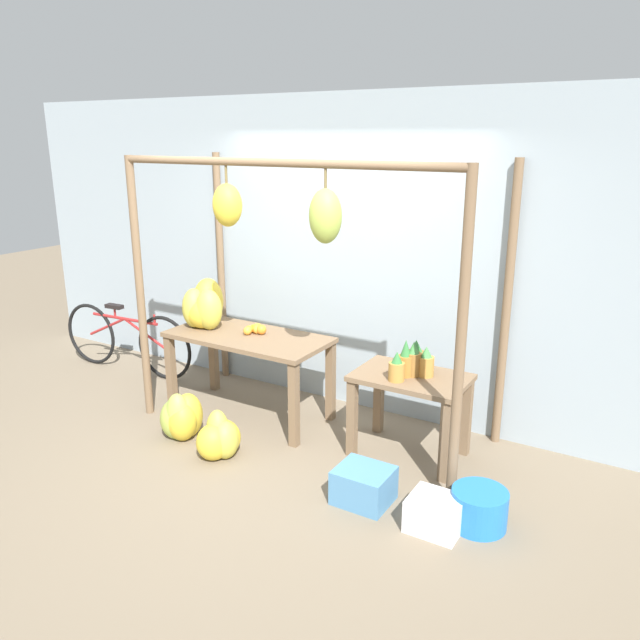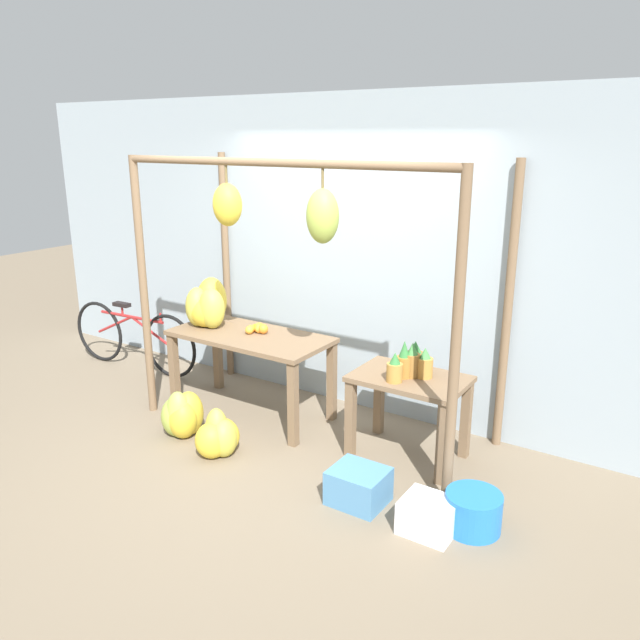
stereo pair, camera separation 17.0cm
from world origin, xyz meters
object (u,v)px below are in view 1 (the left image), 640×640
object	(u,v)px
parked_bicycle	(126,339)
fruit_crate_purple	(435,514)
orange_pile	(256,329)
pineapple_cluster	(412,362)
banana_pile_ground_right	(220,438)
banana_pile_ground_left	(181,418)
blue_bucket	(479,508)
banana_pile_on_table	(204,307)
fruit_crate_white	(364,485)

from	to	relation	value
parked_bicycle	fruit_crate_purple	size ratio (longest dim) A/B	5.10
orange_pile	fruit_crate_purple	bearing A→B (deg)	-22.47
pineapple_cluster	parked_bicycle	size ratio (longest dim) A/B	0.23
pineapple_cluster	parked_bicycle	world-z (taller)	pineapple_cluster
banana_pile_ground_right	parked_bicycle	bearing A→B (deg)	155.39
banana_pile_ground_left	blue_bucket	size ratio (longest dim) A/B	1.14
banana_pile_ground_left	parked_bicycle	distance (m)	1.81
pineapple_cluster	banana_pile_ground_right	xyz separation A→B (m)	(-1.26, -0.80, -0.62)
banana_pile_on_table	banana_pile_ground_right	world-z (taller)	banana_pile_on_table
banana_pile_on_table	pineapple_cluster	distance (m)	2.02
banana_pile_on_table	fruit_crate_purple	size ratio (longest dim) A/B	1.44
fruit_crate_white	parked_bicycle	xyz separation A→B (m)	(-3.32, 0.92, 0.24)
banana_pile_on_table	orange_pile	bearing A→B (deg)	8.44
banana_pile_on_table	blue_bucket	size ratio (longest dim) A/B	1.33
banana_pile_ground_right	banana_pile_on_table	bearing A→B (deg)	135.46
fruit_crate_white	orange_pile	bearing A→B (deg)	151.96
parked_bicycle	blue_bucket	bearing A→B (deg)	-10.89
orange_pile	parked_bicycle	bearing A→B (deg)	176.13
orange_pile	blue_bucket	world-z (taller)	orange_pile
orange_pile	parked_bicycle	world-z (taller)	orange_pile
orange_pile	pineapple_cluster	world-z (taller)	pineapple_cluster
banana_pile_on_table	banana_pile_ground_right	bearing A→B (deg)	-44.54
blue_bucket	orange_pile	bearing A→B (deg)	163.70
banana_pile_on_table	fruit_crate_purple	world-z (taller)	banana_pile_on_table
banana_pile_on_table	parked_bicycle	bearing A→B (deg)	171.30
fruit_crate_white	banana_pile_on_table	bearing A→B (deg)	160.28
banana_pile_ground_left	banana_pile_ground_right	distance (m)	0.48
pineapple_cluster	banana_pile_ground_right	size ratio (longest dim) A/B	0.89
banana_pile_on_table	fruit_crate_purple	distance (m)	2.80
pineapple_cluster	parked_bicycle	bearing A→B (deg)	177.57
fruit_crate_white	banana_pile_ground_left	bearing A→B (deg)	178.22
orange_pile	parked_bicycle	size ratio (longest dim) A/B	0.11
orange_pile	banana_pile_ground_left	world-z (taller)	orange_pile
banana_pile_on_table	blue_bucket	bearing A→B (deg)	-11.91
parked_bicycle	fruit_crate_purple	distance (m)	3.99
banana_pile_ground_right	fruit_crate_purple	size ratio (longest dim) A/B	1.29
blue_bucket	banana_pile_on_table	bearing A→B (deg)	168.09
orange_pile	fruit_crate_white	xyz separation A→B (m)	(1.50, -0.80, -0.68)
pineapple_cluster	fruit_crate_purple	world-z (taller)	pineapple_cluster
banana_pile_on_table	blue_bucket	distance (m)	2.96
banana_pile_ground_left	parked_bicycle	world-z (taller)	parked_bicycle
fruit_crate_white	blue_bucket	distance (m)	0.78
orange_pile	fruit_crate_purple	distance (m)	2.31
banana_pile_on_table	blue_bucket	xyz separation A→B (m)	(2.78, -0.59, -0.82)
banana_pile_on_table	fruit_crate_purple	xyz separation A→B (m)	(2.56, -0.77, -0.83)
banana_pile_on_table	parked_bicycle	distance (m)	1.44
blue_bucket	fruit_crate_purple	size ratio (longest dim) A/B	1.08
banana_pile_on_table	pineapple_cluster	xyz separation A→B (m)	(2.01, 0.06, -0.16)
banana_pile_ground_left	pineapple_cluster	bearing A→B (deg)	22.78
banana_pile_ground_left	blue_bucket	xyz separation A→B (m)	(2.50, 0.08, -0.06)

